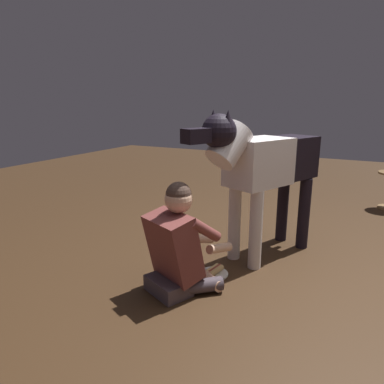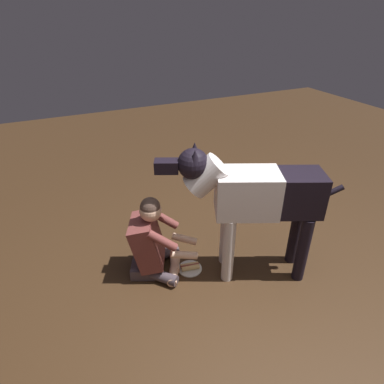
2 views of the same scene
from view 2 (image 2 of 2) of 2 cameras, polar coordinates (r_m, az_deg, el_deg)
name	(u,v)px [view 2 (image 2 of 2)]	position (r m, az deg, el deg)	size (l,w,h in m)	color
ground_plane	(248,304)	(3.24, 9.68, -18.69)	(13.62, 13.62, 0.00)	#3B2615
person_sitting_on_floor	(152,242)	(3.30, -6.90, -8.72)	(0.74, 0.62, 0.87)	#493D44
large_dog	(254,197)	(3.04, 10.75, -0.79)	(1.59, 0.83, 1.38)	silver
hot_dog_on_plate	(190,267)	(3.50, -0.36, -12.98)	(0.25, 0.25, 0.06)	white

